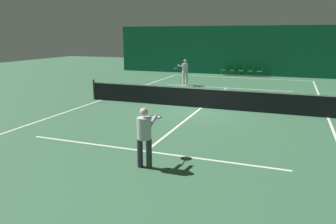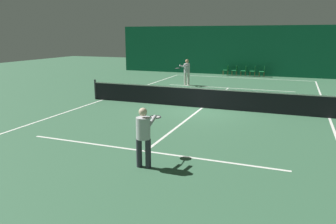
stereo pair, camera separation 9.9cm
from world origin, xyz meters
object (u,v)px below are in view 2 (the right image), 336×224
tennis_net (202,97)px  courtside_chair_1 (235,70)px  courtside_chair_2 (244,70)px  courtside_chair_4 (263,71)px  player_far (186,70)px  courtside_chair_0 (226,70)px  courtside_chair_3 (253,71)px  player_near (144,133)px

tennis_net → courtside_chair_1: (-0.76, 13.27, -0.03)m
courtside_chair_2 → courtside_chair_4: 1.51m
player_far → courtside_chair_0: size_ratio=2.11×
courtside_chair_0 → courtside_chair_3: same height
player_far → courtside_chair_4: (4.43, 6.77, -0.55)m
courtside_chair_2 → courtside_chair_0: bearing=-90.0°
player_near → player_far: player_far is taller
player_near → courtside_chair_4: (1.04, 20.74, -0.45)m
courtside_chair_0 → courtside_chair_1: size_ratio=1.00×
courtside_chair_1 → tennis_net: bearing=3.3°
player_far → courtside_chair_4: size_ratio=2.11×
courtside_chair_0 → courtside_chair_4: same height
courtside_chair_4 → player_far: bearing=-33.2°
player_near → tennis_net: bearing=-0.8°
tennis_net → courtside_chair_1: bearing=93.3°
courtside_chair_3 → courtside_chair_4: bearing=90.0°
player_near → player_far: size_ratio=0.91×
tennis_net → player_far: 7.15m
courtside_chair_3 → courtside_chair_1: bearing=-90.0°
courtside_chair_0 → courtside_chair_1: same height
courtside_chair_1 → courtside_chair_2: (0.76, 0.00, 0.00)m
player_near → courtside_chair_2: bearing=-3.1°
courtside_chair_2 → courtside_chair_3: (0.76, 0.00, 0.00)m
tennis_net → courtside_chair_4: 13.36m
courtside_chair_4 → courtside_chair_3: bearing=-90.0°
player_near → courtside_chair_0: player_near is taller
player_far → courtside_chair_4: bearing=167.3°
courtside_chair_3 → player_near: bearing=-0.8°
courtside_chair_0 → player_far: bearing=-11.7°
player_near → courtside_chair_1: size_ratio=1.91×
courtside_chair_2 → courtside_chair_4: same height
courtside_chair_2 → courtside_chair_4: (1.51, 0.00, 0.00)m
player_near → courtside_chair_1: player_near is taller
courtside_chair_3 → courtside_chair_2: bearing=-90.0°
player_near → player_far: (-3.39, 13.97, 0.09)m
courtside_chair_2 → courtside_chair_1: bearing=-90.0°
courtside_chair_0 → player_near: bearing=5.5°
courtside_chair_1 → courtside_chair_4: 2.27m
courtside_chair_0 → courtside_chair_4: size_ratio=1.00×
player_near → courtside_chair_2: player_near is taller
courtside_chair_1 → courtside_chair_2: same height
courtside_chair_3 → courtside_chair_4: same height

